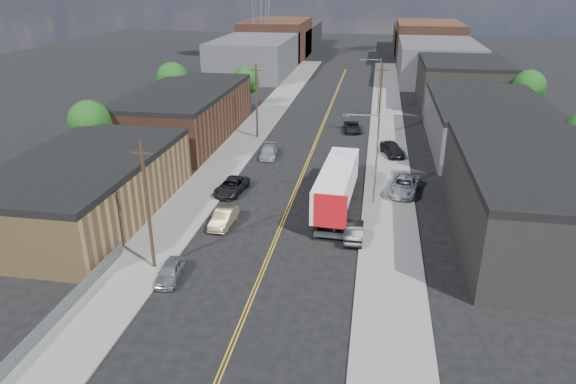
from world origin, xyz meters
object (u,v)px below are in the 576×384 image
at_px(car_right_lot_a, 404,185).
at_px(car_ahead_truck, 352,127).
at_px(car_left_b, 224,218).
at_px(semi_truck, 338,180).
at_px(car_left_a, 170,272).
at_px(car_right_oncoming, 354,231).
at_px(car_left_c, 231,186).
at_px(car_right_lot_c, 392,149).
at_px(car_left_d, 268,152).

relative_size(car_right_lot_a, car_ahead_truck, 1.22).
distance_m(car_left_b, car_right_lot_a, 18.93).
bearing_deg(semi_truck, car_left_a, -121.34).
bearing_deg(car_ahead_truck, car_right_oncoming, -93.32).
height_order(car_left_a, car_left_b, car_left_b).
distance_m(car_left_c, car_ahead_truck, 27.30).
relative_size(semi_truck, car_right_oncoming, 3.70).
height_order(car_left_b, car_left_c, car_left_b).
xyz_separation_m(car_left_a, car_right_lot_a, (17.40, 19.30, 0.31)).
xyz_separation_m(car_left_c, car_right_lot_c, (16.37, 14.70, 0.26)).
bearing_deg(car_left_c, car_right_oncoming, -25.21).
relative_size(semi_truck, car_left_a, 4.28).
height_order(car_right_oncoming, car_right_lot_c, car_right_lot_c).
distance_m(car_left_b, car_left_d, 19.18).
distance_m(car_right_oncoming, car_right_lot_a, 11.59).
bearing_deg(car_ahead_truck, car_left_a, -111.45).
bearing_deg(car_right_lot_c, car_left_d, 172.61).
xyz_separation_m(car_left_a, car_left_c, (0.00, 16.62, 0.07)).
height_order(car_left_b, car_left_d, car_left_b).
xyz_separation_m(car_right_lot_c, car_ahead_truck, (-5.47, 10.33, -0.31)).
height_order(car_left_b, car_ahead_truck, car_left_b).
xyz_separation_m(semi_truck, car_left_b, (-9.57, -6.53, -1.69)).
distance_m(semi_truck, car_right_oncoming, 7.66).
height_order(car_right_lot_a, car_ahead_truck, car_right_lot_a).
relative_size(semi_truck, car_right_lot_c, 3.36).
distance_m(car_left_b, car_ahead_truck, 33.74).
relative_size(car_right_lot_c, car_ahead_truck, 1.01).
bearing_deg(car_left_d, semi_truck, -59.00).
relative_size(car_left_d, car_right_oncoming, 1.05).
bearing_deg(car_right_oncoming, car_left_b, -3.68).
xyz_separation_m(semi_truck, car_left_c, (-10.90, 0.79, -1.70)).
bearing_deg(car_right_oncoming, semi_truck, -74.83).
bearing_deg(car_left_c, car_right_lot_c, 48.50).
xyz_separation_m(car_left_a, car_left_d, (1.40, 28.47, 0.02)).
bearing_deg(car_left_a, car_left_d, 81.70).
height_order(car_left_d, car_ahead_truck, car_left_d).
bearing_deg(car_left_a, car_left_c, 84.52).
bearing_deg(car_left_c, semi_truck, 2.42).
xyz_separation_m(car_left_d, car_right_lot_c, (14.97, 2.84, 0.30)).
relative_size(semi_truck, car_left_c, 3.15).
xyz_separation_m(car_left_b, car_left_d, (0.07, 19.18, -0.06)).
bearing_deg(car_left_d, car_left_a, -98.71).
bearing_deg(car_right_lot_c, car_ahead_truck, 99.77).
bearing_deg(semi_truck, car_left_c, 179.07).
distance_m(car_right_oncoming, car_ahead_truck, 33.09).
height_order(car_left_d, car_right_lot_c, car_right_lot_c).
height_order(car_left_a, car_right_oncoming, car_right_oncoming).
relative_size(car_left_b, car_right_oncoming, 1.00).
bearing_deg(car_left_b, car_right_lot_a, 34.29).
relative_size(car_left_a, car_left_c, 0.73).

